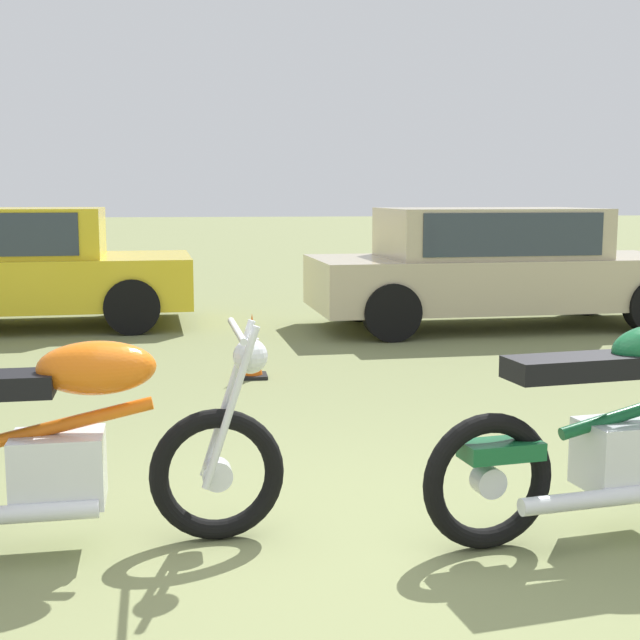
# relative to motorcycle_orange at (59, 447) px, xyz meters

# --- Properties ---
(ground_plane) EXTENTS (120.00, 120.00, 0.00)m
(ground_plane) POSITION_rel_motorcycle_orange_xyz_m (1.32, -0.32, -0.48)
(ground_plane) COLOR olive
(motorcycle_orange) EXTENTS (2.07, 0.64, 1.02)m
(motorcycle_orange) POSITION_rel_motorcycle_orange_xyz_m (0.00, 0.00, 0.00)
(motorcycle_orange) COLOR black
(motorcycle_orange) RESTS_ON ground
(motorcycle_green) EXTENTS (1.98, 0.71, 1.02)m
(motorcycle_green) POSITION_rel_motorcycle_orange_xyz_m (2.60, -0.14, 0.01)
(motorcycle_green) COLOR black
(motorcycle_green) RESTS_ON ground
(car_beige) EXTENTS (4.58, 1.98, 1.43)m
(car_beige) POSITION_rel_motorcycle_orange_xyz_m (4.14, 6.17, 0.32)
(car_beige) COLOR #BCAD8C
(car_beige) RESTS_ON ground
(traffic_cone) EXTENTS (0.25, 0.25, 0.57)m
(traffic_cone) POSITION_rel_motorcycle_orange_xyz_m (1.07, 3.61, -0.22)
(traffic_cone) COLOR #EA590F
(traffic_cone) RESTS_ON ground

